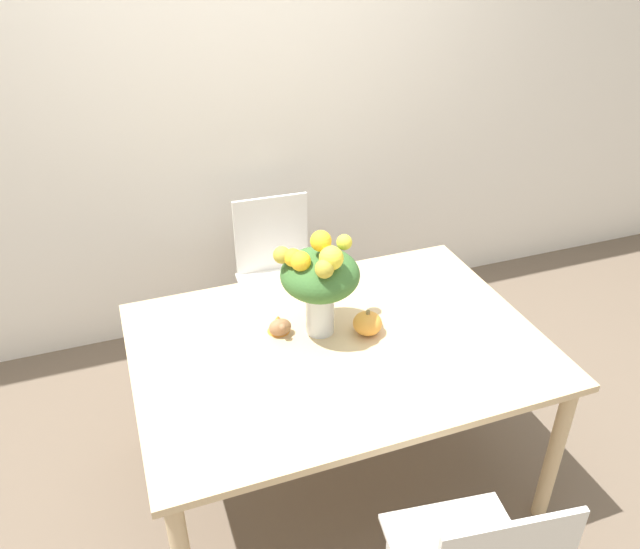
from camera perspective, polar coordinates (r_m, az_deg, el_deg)
ground_plane at (r=2.93m, az=1.44°, el=-17.56°), size 12.00×12.00×0.00m
wall_back at (r=3.36m, az=-7.14°, el=16.29°), size 8.00×0.06×2.70m
dining_table at (r=2.48m, az=1.64°, el=-7.54°), size 1.56×1.10×0.73m
flower_vase at (r=2.34m, az=-0.05°, el=-0.34°), size 0.33×0.30×0.45m
pumpkin at (r=2.46m, az=4.36°, el=-4.47°), size 0.12×0.12×0.11m
turkey_figurine at (r=2.46m, az=-3.76°, el=-4.63°), size 0.09×0.12×0.07m
dining_chair_near_window at (r=3.34m, az=-3.78°, el=-0.35°), size 0.43×0.43×0.88m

